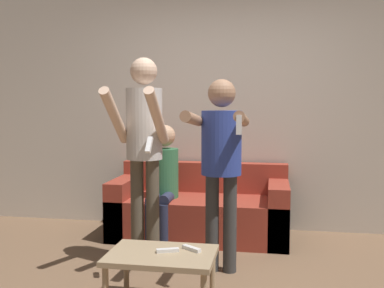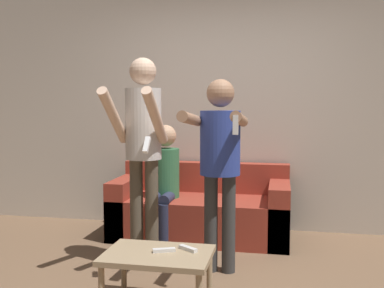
{
  "view_description": "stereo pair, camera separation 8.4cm",
  "coord_description": "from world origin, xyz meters",
  "px_view_note": "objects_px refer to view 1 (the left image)",
  "views": [
    {
      "loc": [
        0.5,
        -3.0,
        1.37
      ],
      "look_at": [
        -0.22,
        1.02,
        1.0
      ],
      "focal_mm": 42.0,
      "sensor_mm": 36.0,
      "label": 1
    },
    {
      "loc": [
        0.58,
        -2.99,
        1.37
      ],
      "look_at": [
        -0.22,
        1.02,
        1.0
      ],
      "focal_mm": 42.0,
      "sensor_mm": 36.0,
      "label": 2
    }
  ],
  "objects_px": {
    "person_standing_left": "(144,139)",
    "person_standing_right": "(221,152)",
    "coffee_table": "(162,260)",
    "remote_near": "(168,250)",
    "person_seated": "(163,177)",
    "remote_far": "(191,249)",
    "couch": "(200,211)"
  },
  "relations": [
    {
      "from": "person_standing_left",
      "to": "remote_far",
      "type": "distance_m",
      "value": 1.08
    },
    {
      "from": "couch",
      "to": "remote_near",
      "type": "relative_size",
      "value": 11.69
    },
    {
      "from": "person_seated",
      "to": "remote_near",
      "type": "bearing_deg",
      "value": -75.16
    },
    {
      "from": "person_standing_left",
      "to": "couch",
      "type": "bearing_deg",
      "value": 71.48
    },
    {
      "from": "coffee_table",
      "to": "remote_far",
      "type": "distance_m",
      "value": 0.21
    },
    {
      "from": "person_standing_right",
      "to": "remote_near",
      "type": "distance_m",
      "value": 0.96
    },
    {
      "from": "coffee_table",
      "to": "remote_near",
      "type": "bearing_deg",
      "value": 29.16
    },
    {
      "from": "person_standing_right",
      "to": "person_seated",
      "type": "distance_m",
      "value": 1.11
    },
    {
      "from": "person_seated",
      "to": "coffee_table",
      "type": "height_order",
      "value": "person_seated"
    },
    {
      "from": "couch",
      "to": "person_seated",
      "type": "xyz_separation_m",
      "value": [
        -0.35,
        -0.16,
        0.37
      ]
    },
    {
      "from": "couch",
      "to": "remote_far",
      "type": "bearing_deg",
      "value": -83.02
    },
    {
      "from": "remote_far",
      "to": "person_standing_left",
      "type": "bearing_deg",
      "value": 128.1
    },
    {
      "from": "couch",
      "to": "person_standing_right",
      "type": "bearing_deg",
      "value": -71.55
    },
    {
      "from": "couch",
      "to": "person_standing_left",
      "type": "bearing_deg",
      "value": -108.52
    },
    {
      "from": "coffee_table",
      "to": "person_seated",
      "type": "bearing_deg",
      "value": 103.35
    },
    {
      "from": "couch",
      "to": "person_seated",
      "type": "relative_size",
      "value": 1.54
    },
    {
      "from": "person_standing_left",
      "to": "remote_far",
      "type": "bearing_deg",
      "value": -51.9
    },
    {
      "from": "remote_far",
      "to": "remote_near",
      "type": "bearing_deg",
      "value": -156.86
    },
    {
      "from": "person_standing_right",
      "to": "coffee_table",
      "type": "relative_size",
      "value": 2.21
    },
    {
      "from": "remote_far",
      "to": "coffee_table",
      "type": "bearing_deg",
      "value": -155.61
    },
    {
      "from": "person_standing_right",
      "to": "person_seated",
      "type": "xyz_separation_m",
      "value": [
        -0.67,
        0.8,
        -0.35
      ]
    },
    {
      "from": "person_standing_left",
      "to": "coffee_table",
      "type": "distance_m",
      "value": 1.1
    },
    {
      "from": "person_standing_right",
      "to": "couch",
      "type": "bearing_deg",
      "value": 108.45
    },
    {
      "from": "remote_near",
      "to": "person_standing_right",
      "type": "bearing_deg",
      "value": 69.29
    },
    {
      "from": "person_standing_right",
      "to": "coffee_table",
      "type": "height_order",
      "value": "person_standing_right"
    },
    {
      "from": "person_seated",
      "to": "remote_far",
      "type": "height_order",
      "value": "person_seated"
    },
    {
      "from": "person_standing_right",
      "to": "remote_near",
      "type": "bearing_deg",
      "value": -110.71
    },
    {
      "from": "person_standing_left",
      "to": "coffee_table",
      "type": "xyz_separation_m",
      "value": [
        0.33,
        -0.74,
        -0.74
      ]
    },
    {
      "from": "person_standing_right",
      "to": "remote_near",
      "type": "xyz_separation_m",
      "value": [
        -0.27,
        -0.72,
        -0.58
      ]
    },
    {
      "from": "person_standing_left",
      "to": "person_standing_right",
      "type": "relative_size",
      "value": 1.12
    },
    {
      "from": "couch",
      "to": "remote_far",
      "type": "xyz_separation_m",
      "value": [
        0.2,
        -1.62,
        0.13
      ]
    },
    {
      "from": "couch",
      "to": "coffee_table",
      "type": "relative_size",
      "value": 2.52
    }
  ]
}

